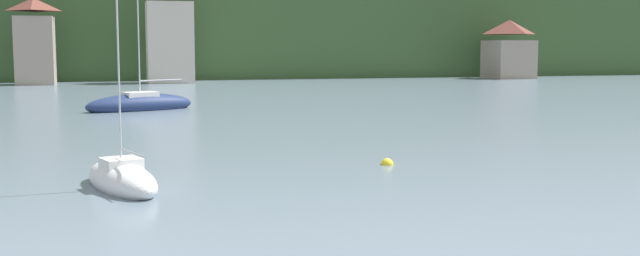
% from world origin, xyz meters
% --- Properties ---
extents(wooded_hillside, '(352.00, 51.38, 32.38)m').
position_xyz_m(wooded_hillside, '(-3.41, 137.97, 6.64)').
color(wooded_hillside, '#38562D').
rests_on(wooded_hillside, ground_plane).
extents(shore_building_westcentral, '(4.10, 4.74, 9.17)m').
position_xyz_m(shore_building_westcentral, '(-14.14, 102.99, 4.45)').
color(shore_building_westcentral, gray).
rests_on(shore_building_westcentral, ground_plane).
extents(shore_building_central, '(5.26, 4.69, 11.18)m').
position_xyz_m(shore_building_central, '(0.00, 102.97, 5.43)').
color(shore_building_central, beige).
rests_on(shore_building_central, ground_plane).
extents(shore_building_eastcentral, '(5.39, 5.63, 7.36)m').
position_xyz_m(shore_building_eastcentral, '(42.43, 103.42, 3.59)').
color(shore_building_eastcentral, gray).
rests_on(shore_building_eastcentral, ground_plane).
extents(sailboat_mid_2, '(2.68, 4.65, 6.15)m').
position_xyz_m(sailboat_mid_2, '(-6.44, 38.99, 0.28)').
color(sailboat_mid_2, white).
rests_on(sailboat_mid_2, ground_plane).
extents(sailboat_far_6, '(7.55, 4.81, 10.76)m').
position_xyz_m(sailboat_far_6, '(-4.79, 66.68, 0.38)').
color(sailboat_far_6, navy).
rests_on(sailboat_far_6, ground_plane).
extents(mooring_buoy_near, '(0.45, 0.45, 0.45)m').
position_xyz_m(mooring_buoy_near, '(2.61, 41.15, 0.00)').
color(mooring_buoy_near, yellow).
rests_on(mooring_buoy_near, ground_plane).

